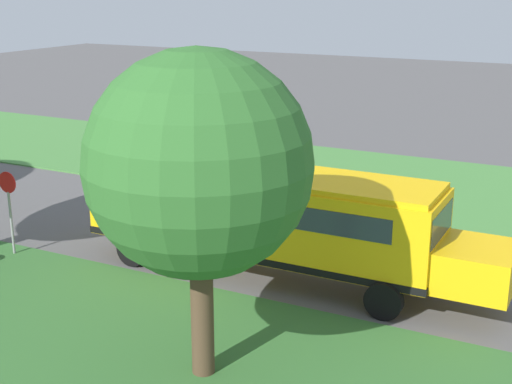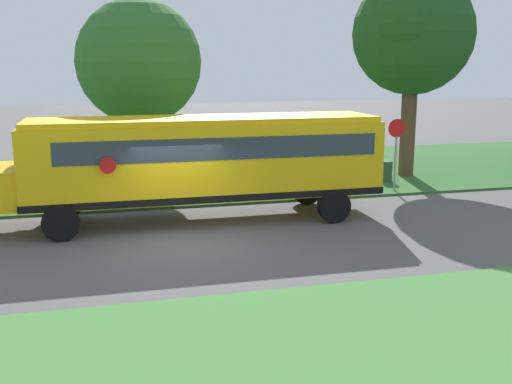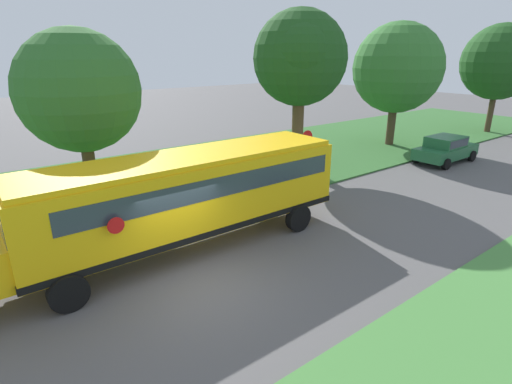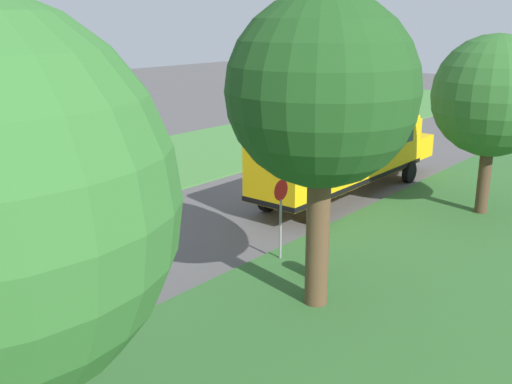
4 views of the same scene
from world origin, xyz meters
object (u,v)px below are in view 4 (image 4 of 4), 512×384
at_px(stop_sign, 281,210).
at_px(trash_bin, 316,265).
at_px(school_bus, 346,154).
at_px(oak_tree_beside_bus, 495,94).
at_px(oak_tree_roadside_mid, 320,89).

distance_m(stop_sign, trash_bin, 2.18).
xyz_separation_m(school_bus, oak_tree_beside_bus, (-5.74, -1.25, 2.93)).
height_order(school_bus, trash_bin, school_bus).
distance_m(oak_tree_beside_bus, oak_tree_roadside_mid, 10.92).
relative_size(stop_sign, trash_bin, 3.04).
relative_size(oak_tree_beside_bus, trash_bin, 7.93).
distance_m(oak_tree_beside_bus, stop_sign, 10.16).
relative_size(school_bus, stop_sign, 4.53).
relative_size(oak_tree_roadside_mid, stop_sign, 3.06).
bearing_deg(school_bus, trash_bin, 115.89).
bearing_deg(school_bus, oak_tree_roadside_mid, 116.79).
bearing_deg(oak_tree_roadside_mid, oak_tree_beside_bus, -94.77).
bearing_deg(oak_tree_roadside_mid, school_bus, -63.21).
xyz_separation_m(school_bus, oak_tree_roadside_mid, (-4.84, 9.58, 4.01)).
height_order(oak_tree_roadside_mid, stop_sign, oak_tree_roadside_mid).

